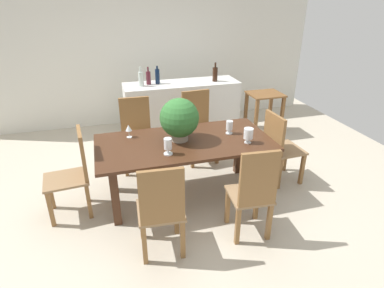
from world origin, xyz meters
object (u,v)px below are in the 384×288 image
chair_foot_end (279,145)px  wine_bottle_clear (215,74)px  dining_table (184,149)px  chair_far_right (198,123)px  crystal_vase_left (229,126)px  wine_bottle_green (157,76)px  crystal_vase_right (168,145)px  chair_head_end (75,170)px  side_table (264,104)px  chair_near_right (254,191)px  crystal_vase_center_near (248,134)px  wine_bottle_tall (141,79)px  chair_near_left (161,208)px  flower_centerpiece (179,119)px  wine_bottle_dark (148,78)px  kitchen_counter (182,110)px  chair_far_left (136,130)px  wine_glass (129,128)px

chair_foot_end → wine_bottle_clear: size_ratio=3.09×
dining_table → chair_far_right: bearing=64.5°
crystal_vase_left → wine_bottle_clear: 1.68m
dining_table → wine_bottle_green: 1.85m
chair_foot_end → wine_bottle_clear: wine_bottle_clear is taller
crystal_vase_right → chair_head_end: bearing=164.4°
dining_table → side_table: (1.82, 1.49, -0.10)m
chair_near_right → crystal_vase_center_near: 0.78m
chair_near_right → crystal_vase_right: chair_near_right is taller
wine_bottle_clear → chair_foot_end: bearing=-80.6°
dining_table → crystal_vase_left: (0.58, 0.07, 0.20)m
dining_table → wine_bottle_tall: size_ratio=6.75×
dining_table → chair_far_right: (0.45, 0.94, -0.07)m
dining_table → wine_bottle_clear: bearing=60.1°
chair_near_left → flower_centerpiece: size_ratio=1.98×
crystal_vase_center_near → chair_far_right: bearing=101.6°
crystal_vase_left → wine_bottle_dark: wine_bottle_dark is taller
chair_near_right → chair_foot_end: (0.80, 0.92, -0.03)m
chair_near_left → kitchen_counter: bearing=-104.2°
wine_bottle_dark → wine_bottle_tall: 0.15m
crystal_vase_right → wine_bottle_tall: bearing=89.8°
flower_centerpiece → crystal_vase_left: flower_centerpiece is taller
crystal_vase_center_near → wine_bottle_green: (-0.66, 2.04, 0.23)m
wine_bottle_clear → side_table: size_ratio=0.42×
chair_far_left → crystal_vase_left: chair_far_left is taller
wine_bottle_dark → side_table: size_ratio=0.38×
dining_table → crystal_vase_left: bearing=6.5°
dining_table → flower_centerpiece: flower_centerpiece is taller
chair_head_end → chair_near_right: bearing=55.8°
flower_centerpiece → side_table: flower_centerpiece is taller
wine_glass → kitchen_counter: 1.81m
chair_foot_end → wine_bottle_green: bearing=31.2°
chair_foot_end → wine_bottle_dark: wine_bottle_dark is taller
chair_far_right → crystal_vase_right: (-0.70, -1.20, 0.29)m
kitchen_counter → wine_bottle_tall: 0.89m
chair_far_right → chair_near_left: size_ratio=1.02×
kitchen_counter → side_table: size_ratio=2.57×
wine_bottle_clear → side_table: bearing=-13.2°
crystal_vase_left → chair_far_left: bearing=140.0°
chair_foot_end → crystal_vase_left: chair_foot_end is taller
chair_near_right → chair_near_left: bearing=4.6°
wine_glass → wine_bottle_tall: size_ratio=0.52×
chair_far_right → wine_bottle_clear: 1.05m
crystal_vase_center_near → wine_bottle_clear: (0.28, 1.92, 0.23)m
chair_near_left → flower_centerpiece: flower_centerpiece is taller
chair_near_left → crystal_vase_center_near: chair_near_left is taller
chair_head_end → wine_glass: chair_head_end is taller
dining_table → wine_bottle_dark: 1.84m
chair_near_right → crystal_vase_center_near: size_ratio=5.80×
flower_centerpiece → chair_foot_end: bearing=-2.4°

